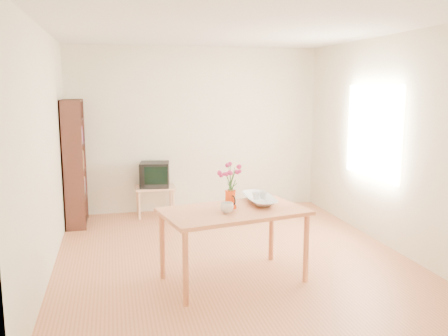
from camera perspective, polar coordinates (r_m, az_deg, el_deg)
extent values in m
plane|color=#AD623D|center=(5.73, 0.70, -10.40)|extent=(4.50, 4.50, 0.00)
plane|color=white|center=(5.42, 0.76, 16.38)|extent=(4.50, 4.50, 0.00)
plane|color=beige|center=(7.62, -3.38, 4.63)|extent=(4.00, 0.00, 4.00)
plane|color=beige|center=(3.31, 10.16, -2.11)|extent=(4.00, 0.00, 4.00)
plane|color=beige|center=(5.31, -20.71, 1.83)|extent=(0.00, 4.50, 4.50)
plane|color=beige|center=(6.21, 18.95, 2.99)|extent=(0.00, 4.50, 4.50)
plane|color=white|center=(6.45, 17.44, 4.18)|extent=(0.00, 1.30, 1.30)
cube|color=#C36A43|center=(4.80, 1.18, -5.26)|extent=(1.56, 1.08, 0.04)
cylinder|color=#C36A43|center=(4.38, -4.65, -11.99)|extent=(0.06, 0.06, 0.71)
cylinder|color=#C36A43|center=(4.95, 9.85, -9.50)|extent=(0.06, 0.06, 0.71)
cylinder|color=#C36A43|center=(4.99, -7.45, -9.26)|extent=(0.06, 0.06, 0.71)
cylinder|color=#C36A43|center=(5.50, 5.72, -7.43)|extent=(0.06, 0.06, 0.71)
cube|color=tan|center=(7.38, -8.30, -2.34)|extent=(0.60, 0.45, 0.03)
cylinder|color=tan|center=(7.23, -10.18, -4.50)|extent=(0.04, 0.04, 0.43)
cylinder|color=tan|center=(7.28, -6.08, -4.32)|extent=(0.04, 0.04, 0.43)
cylinder|color=tan|center=(7.59, -10.34, -3.83)|extent=(0.04, 0.04, 0.43)
cylinder|color=tan|center=(7.63, -6.43, -3.66)|extent=(0.04, 0.04, 0.43)
cube|color=black|center=(6.74, -17.75, 0.10)|extent=(0.28, 0.02, 1.80)
cube|color=black|center=(7.41, -17.36, 0.95)|extent=(0.28, 0.03, 1.80)
cube|color=black|center=(7.09, -18.61, 0.50)|extent=(0.02, 0.70, 1.80)
cube|color=black|center=(7.26, -17.20, -6.17)|extent=(0.27, 0.65, 0.02)
cube|color=black|center=(7.17, -17.34, -3.40)|extent=(0.27, 0.65, 0.02)
cube|color=black|center=(7.10, -17.50, -0.41)|extent=(0.27, 0.65, 0.02)
cube|color=black|center=(7.04, -17.65, 2.64)|extent=(0.27, 0.65, 0.02)
cube|color=black|center=(7.01, -17.80, 5.56)|extent=(0.27, 0.65, 0.02)
cube|color=black|center=(7.00, -17.91, 7.68)|extent=(0.27, 0.65, 0.02)
cylinder|color=#E13E0D|center=(4.84, 0.77, -3.83)|extent=(0.11, 0.11, 0.18)
cylinder|color=#E13E0D|center=(4.86, 0.77, -4.70)|extent=(0.13, 0.13, 0.02)
cylinder|color=#E13E0D|center=(4.82, 0.77, -2.76)|extent=(0.11, 0.11, 0.01)
cone|color=#E13E0D|center=(4.78, 0.81, -3.17)|extent=(0.06, 0.07, 0.06)
torus|color=black|center=(4.90, 0.72, -3.54)|extent=(0.03, 0.10, 0.10)
imported|color=white|center=(4.66, 0.37, -4.81)|extent=(0.17, 0.17, 0.10)
imported|color=white|center=(5.06, 4.31, -1.88)|extent=(0.45, 0.45, 0.41)
imported|color=white|center=(5.05, 3.87, -2.36)|extent=(0.10, 0.10, 0.07)
imported|color=white|center=(5.10, 4.72, -2.26)|extent=(0.09, 0.09, 0.07)
cube|color=black|center=(7.34, -8.34, -0.78)|extent=(0.49, 0.46, 0.38)
cube|color=black|center=(7.40, -8.39, -0.53)|extent=(0.33, 0.26, 0.26)
cube|color=black|center=(7.13, -8.20, -0.91)|extent=(0.34, 0.06, 0.26)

